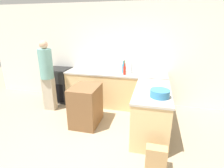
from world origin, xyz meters
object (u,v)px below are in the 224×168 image
(island_table, at_px, (86,106))
(mixing_bowl, at_px, (160,93))
(person_by_range, at_px, (47,74))
(olive_oil_bottle, at_px, (124,67))
(dish_soap_bottle, at_px, (123,68))
(paper_bag, at_px, (156,158))
(range_oven, at_px, (60,84))
(hot_sauce_bottle, at_px, (125,70))
(vinegar_bottle_clear, at_px, (131,69))

(island_table, relative_size, mixing_bowl, 2.63)
(island_table, xyz_separation_m, person_by_range, (-1.20, 0.46, 0.53))
(olive_oil_bottle, relative_size, dish_soap_bottle, 0.96)
(olive_oil_bottle, xyz_separation_m, dish_soap_bottle, (0.00, -0.14, 0.00))
(island_table, height_order, paper_bag, island_table)
(range_oven, bearing_deg, hot_sauce_bottle, -4.14)
(mixing_bowl, height_order, vinegar_bottle_clear, vinegar_bottle_clear)
(person_by_range, bearing_deg, olive_oil_bottle, 22.93)
(range_oven, distance_m, person_by_range, 0.82)
(person_by_range, relative_size, paper_bag, 4.55)
(mixing_bowl, relative_size, hot_sauce_bottle, 1.17)
(olive_oil_bottle, bearing_deg, dish_soap_bottle, -89.49)
(range_oven, height_order, mixing_bowl, mixing_bowl)
(vinegar_bottle_clear, bearing_deg, hot_sauce_bottle, -125.11)
(paper_bag, bearing_deg, mixing_bowl, 90.22)
(mixing_bowl, bearing_deg, dish_soap_bottle, 122.53)
(range_oven, height_order, paper_bag, range_oven)
(island_table, bearing_deg, dish_soap_bottle, 60.25)
(vinegar_bottle_clear, height_order, hot_sauce_bottle, vinegar_bottle_clear)
(mixing_bowl, bearing_deg, hot_sauce_bottle, 123.33)
(range_oven, height_order, hot_sauce_bottle, hot_sauce_bottle)
(mixing_bowl, distance_m, vinegar_bottle_clear, 1.64)
(mixing_bowl, height_order, paper_bag, mixing_bowl)
(island_table, height_order, olive_oil_bottle, olive_oil_bottle)
(olive_oil_bottle, bearing_deg, mixing_bowl, -59.80)
(olive_oil_bottle, bearing_deg, hot_sauce_bottle, -77.45)
(mixing_bowl, distance_m, olive_oil_bottle, 1.80)
(island_table, height_order, person_by_range, person_by_range)
(range_oven, relative_size, paper_bag, 2.42)
(range_oven, distance_m, hot_sauce_bottle, 2.04)
(hot_sauce_bottle, bearing_deg, mixing_bowl, -56.67)
(range_oven, bearing_deg, mixing_bowl, -27.02)
(range_oven, bearing_deg, island_table, -40.84)
(range_oven, height_order, island_table, range_oven)
(mixing_bowl, relative_size, vinegar_bottle_clear, 1.12)
(mixing_bowl, bearing_deg, vinegar_bottle_clear, 115.68)
(island_table, bearing_deg, mixing_bowl, -12.13)
(range_oven, relative_size, dish_soap_bottle, 2.97)
(paper_bag, bearing_deg, range_oven, 143.22)
(range_oven, xyz_separation_m, hot_sauce_bottle, (1.95, -0.14, 0.58))
(mixing_bowl, xyz_separation_m, olive_oil_bottle, (-0.91, 1.56, 0.06))
(person_by_range, bearing_deg, paper_bag, -28.01)
(olive_oil_bottle, distance_m, vinegar_bottle_clear, 0.21)
(paper_bag, bearing_deg, island_table, 146.95)
(island_table, distance_m, hot_sauce_bottle, 1.32)
(vinegar_bottle_clear, bearing_deg, range_oven, -178.60)
(mixing_bowl, bearing_deg, person_by_range, 163.94)
(vinegar_bottle_clear, xyz_separation_m, dish_soap_bottle, (-0.19, -0.06, 0.01))
(olive_oil_bottle, bearing_deg, vinegar_bottle_clear, -21.78)
(island_table, relative_size, dish_soap_bottle, 2.77)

